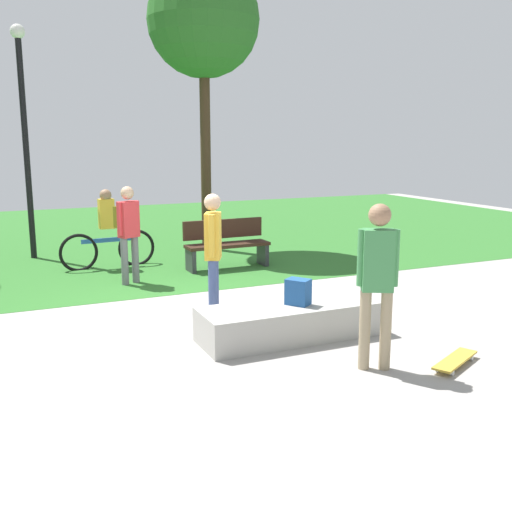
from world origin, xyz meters
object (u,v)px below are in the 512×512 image
object	(u,v)px
backpack_on_ledge	(298,292)
park_bench_center_lawn	(226,243)
skater_watching	(213,246)
lamp_post	(24,121)
tree_leaning_ash	(204,22)
pedestrian_with_backpack	(128,226)
cyclist_on_bicycle	(107,235)
concrete_ledge	(291,321)
skater_performing_trick	(377,274)
skateboard_by_ledge	(455,360)

from	to	relation	value
backpack_on_ledge	park_bench_center_lawn	xyz separation A→B (m)	(0.66, 4.13, -0.10)
skater_watching	lamp_post	bearing A→B (deg)	109.82
tree_leaning_ash	pedestrian_with_backpack	xyz separation A→B (m)	(-2.28, -2.52, -3.80)
cyclist_on_bicycle	concrete_ledge	bearing A→B (deg)	-75.59
concrete_ledge	pedestrian_with_backpack	bearing A→B (deg)	108.53
concrete_ledge	skater_performing_trick	size ratio (longest dim) A/B	1.28
skater_performing_trick	tree_leaning_ash	world-z (taller)	tree_leaning_ash
skater_watching	park_bench_center_lawn	bearing A→B (deg)	65.76
skater_performing_trick	skater_watching	distance (m)	2.61
backpack_on_ledge	skater_watching	distance (m)	1.43
concrete_ledge	skater_watching	bearing A→B (deg)	116.45
park_bench_center_lawn	pedestrian_with_backpack	distance (m)	2.08
cyclist_on_bicycle	park_bench_center_lawn	bearing A→B (deg)	-24.72
backpack_on_ledge	tree_leaning_ash	world-z (taller)	tree_leaning_ash
backpack_on_ledge	concrete_ledge	bearing A→B (deg)	-140.17
skater_watching	tree_leaning_ash	distance (m)	6.46
skateboard_by_ledge	pedestrian_with_backpack	world-z (taller)	pedestrian_with_backpack
backpack_on_ledge	pedestrian_with_backpack	size ratio (longest dim) A/B	0.19
skateboard_by_ledge	pedestrian_with_backpack	distance (m)	5.78
skater_performing_trick	skateboard_by_ledge	bearing A→B (deg)	-19.04
park_bench_center_lawn	backpack_on_ledge	bearing A→B (deg)	-99.05
skateboard_by_ledge	lamp_post	distance (m)	9.38
skater_performing_trick	skateboard_by_ledge	distance (m)	1.33
pedestrian_with_backpack	cyclist_on_bicycle	world-z (taller)	pedestrian_with_backpack
concrete_ledge	cyclist_on_bicycle	xyz separation A→B (m)	(-1.30, 5.05, 0.42)
tree_leaning_ash	lamp_post	xyz separation A→B (m)	(-3.61, 0.48, -2.03)
backpack_on_ledge	park_bench_center_lawn	world-z (taller)	park_bench_center_lawn
backpack_on_ledge	tree_leaning_ash	bearing A→B (deg)	135.38
skater_watching	pedestrian_with_backpack	distance (m)	2.52
concrete_ledge	backpack_on_ledge	xyz separation A→B (m)	(0.09, -0.02, 0.37)
skater_performing_trick	cyclist_on_bicycle	bearing A→B (deg)	104.61
park_bench_center_lawn	lamp_post	xyz separation A→B (m)	(-3.29, 2.50, 2.27)
backpack_on_ledge	park_bench_center_lawn	distance (m)	4.19
tree_leaning_ash	cyclist_on_bicycle	size ratio (longest dim) A/B	3.30
skateboard_by_ledge	tree_leaning_ash	distance (m)	9.02
skateboard_by_ledge	cyclist_on_bicycle	xyz separation A→B (m)	(-2.50, 6.61, 0.57)
tree_leaning_ash	park_bench_center_lawn	bearing A→B (deg)	-99.11
park_bench_center_lawn	lamp_post	distance (m)	4.71
concrete_ledge	cyclist_on_bicycle	distance (m)	5.23
skater_performing_trick	pedestrian_with_backpack	size ratio (longest dim) A/B	1.08
skater_performing_trick	skateboard_by_ledge	world-z (taller)	skater_performing_trick
skateboard_by_ledge	park_bench_center_lawn	world-z (taller)	park_bench_center_lawn
skater_performing_trick	park_bench_center_lawn	world-z (taller)	skater_performing_trick
concrete_ledge	skater_performing_trick	world-z (taller)	skater_performing_trick
skater_performing_trick	skateboard_by_ledge	size ratio (longest dim) A/B	2.21
concrete_ledge	skater_watching	size ratio (longest dim) A/B	1.33
skateboard_by_ledge	backpack_on_ledge	bearing A→B (deg)	125.88
skater_performing_trick	cyclist_on_bicycle	distance (m)	6.54
tree_leaning_ash	cyclist_on_bicycle	bearing A→B (deg)	-155.53
skateboard_by_ledge	cyclist_on_bicycle	size ratio (longest dim) A/B	0.44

